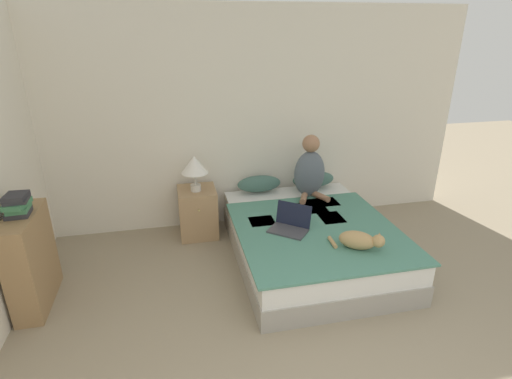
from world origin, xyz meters
name	(u,v)px	position (x,y,z in m)	size (l,w,h in m)	color
wall_back	(242,121)	(0.00, 3.77, 1.27)	(5.50, 0.05, 2.55)	silver
bed	(310,240)	(0.50, 2.67, 0.22)	(1.58, 2.04, 0.44)	#9E998E
pillow_near	(259,184)	(0.16, 3.57, 0.54)	(0.53, 0.20, 0.20)	#42665B
pillow_far	(313,179)	(0.85, 3.57, 0.54)	(0.53, 0.20, 0.20)	#42665B
person_sitting	(310,170)	(0.70, 3.32, 0.76)	(0.37, 0.36, 0.74)	slate
cat_tabby	(360,240)	(0.74, 2.05, 0.53)	(0.41, 0.37, 0.18)	tan
laptop_open	(290,225)	(0.23, 2.54, 0.49)	(0.46, 0.45, 0.24)	#424247
nightstand	(198,212)	(-0.60, 3.47, 0.28)	(0.43, 0.47, 0.57)	tan
table_lamp	(194,166)	(-0.61, 3.44, 0.87)	(0.30, 0.30, 0.41)	beige
bookshelf	(31,260)	(-2.10, 2.50, 0.43)	(0.23, 0.71, 0.86)	#99754C
book_stack_top	(17,205)	(-2.10, 2.49, 0.95)	(0.20, 0.24, 0.19)	#2D2D33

